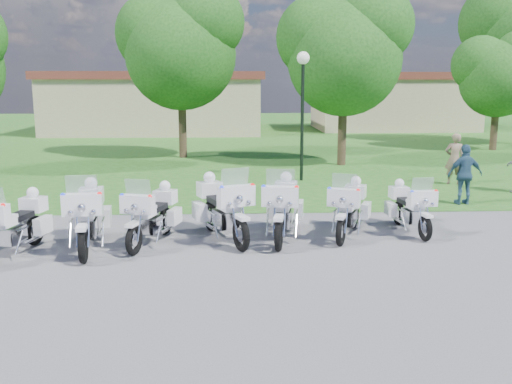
{
  "coord_description": "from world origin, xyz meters",
  "views": [
    {
      "loc": [
        -0.86,
        -11.96,
        3.53
      ],
      "look_at": [
        -0.28,
        1.2,
        0.95
      ],
      "focal_mm": 40.0,
      "sensor_mm": 36.0,
      "label": 1
    }
  ],
  "objects_px": {
    "motorcycle_2": "(88,215)",
    "motorcycle_7": "(410,207)",
    "motorcycle_3": "(153,214)",
    "lamp_post": "(303,85)",
    "bystander_c": "(465,175)",
    "motorcycle_1": "(15,223)",
    "motorcycle_5": "(283,207)",
    "motorcycle_6": "(350,208)",
    "bystander_a": "(454,159)",
    "motorcycle_4": "(222,207)"
  },
  "relations": [
    {
      "from": "lamp_post",
      "to": "bystander_c",
      "type": "xyz_separation_m",
      "value": [
        4.2,
        -4.21,
        -2.51
      ]
    },
    {
      "from": "bystander_a",
      "to": "motorcycle_7",
      "type": "bearing_deg",
      "value": 73.56
    },
    {
      "from": "motorcycle_5",
      "to": "motorcycle_6",
      "type": "xyz_separation_m",
      "value": [
        1.56,
        0.17,
        -0.06
      ]
    },
    {
      "from": "motorcycle_6",
      "to": "lamp_post",
      "type": "bearing_deg",
      "value": -66.1
    },
    {
      "from": "motorcycle_2",
      "to": "lamp_post",
      "type": "distance_m",
      "value": 10.24
    },
    {
      "from": "motorcycle_2",
      "to": "motorcycle_7",
      "type": "bearing_deg",
      "value": -179.0
    },
    {
      "from": "motorcycle_2",
      "to": "motorcycle_3",
      "type": "xyz_separation_m",
      "value": [
        1.31,
        0.36,
        -0.07
      ]
    },
    {
      "from": "motorcycle_2",
      "to": "motorcycle_5",
      "type": "distance_m",
      "value": 4.26
    },
    {
      "from": "motorcycle_1",
      "to": "lamp_post",
      "type": "height_order",
      "value": "lamp_post"
    },
    {
      "from": "motorcycle_1",
      "to": "bystander_c",
      "type": "relative_size",
      "value": 1.32
    },
    {
      "from": "motorcycle_3",
      "to": "motorcycle_5",
      "type": "relative_size",
      "value": 0.89
    },
    {
      "from": "motorcycle_5",
      "to": "motorcycle_7",
      "type": "xyz_separation_m",
      "value": [
        3.05,
        0.44,
        -0.13
      ]
    },
    {
      "from": "motorcycle_6",
      "to": "motorcycle_7",
      "type": "xyz_separation_m",
      "value": [
        1.49,
        0.27,
        -0.06
      ]
    },
    {
      "from": "motorcycle_1",
      "to": "lamp_post",
      "type": "xyz_separation_m",
      "value": [
        6.96,
        8.57,
        2.73
      ]
    },
    {
      "from": "motorcycle_1",
      "to": "motorcycle_4",
      "type": "height_order",
      "value": "motorcycle_4"
    },
    {
      "from": "motorcycle_2",
      "to": "motorcycle_7",
      "type": "relative_size",
      "value": 1.21
    },
    {
      "from": "motorcycle_3",
      "to": "bystander_a",
      "type": "relative_size",
      "value": 1.27
    },
    {
      "from": "motorcycle_4",
      "to": "bystander_a",
      "type": "relative_size",
      "value": 1.38
    },
    {
      "from": "motorcycle_7",
      "to": "bystander_c",
      "type": "height_order",
      "value": "bystander_c"
    },
    {
      "from": "motorcycle_1",
      "to": "motorcycle_6",
      "type": "xyz_separation_m",
      "value": [
        7.17,
        1.19,
        -0.0
      ]
    },
    {
      "from": "motorcycle_5",
      "to": "motorcycle_2",
      "type": "bearing_deg",
      "value": 18.44
    },
    {
      "from": "motorcycle_7",
      "to": "lamp_post",
      "type": "relative_size",
      "value": 0.46
    },
    {
      "from": "motorcycle_4",
      "to": "motorcycle_2",
      "type": "bearing_deg",
      "value": -10.18
    },
    {
      "from": "bystander_a",
      "to": "bystander_c",
      "type": "height_order",
      "value": "bystander_a"
    },
    {
      "from": "motorcycle_2",
      "to": "bystander_c",
      "type": "distance_m",
      "value": 10.54
    },
    {
      "from": "motorcycle_2",
      "to": "motorcycle_3",
      "type": "distance_m",
      "value": 1.36
    },
    {
      "from": "motorcycle_2",
      "to": "motorcycle_5",
      "type": "relative_size",
      "value": 1.01
    },
    {
      "from": "motorcycle_3",
      "to": "bystander_c",
      "type": "distance_m",
      "value": 9.19
    },
    {
      "from": "motorcycle_5",
      "to": "bystander_a",
      "type": "distance_m",
      "value": 9.2
    },
    {
      "from": "lamp_post",
      "to": "bystander_c",
      "type": "height_order",
      "value": "lamp_post"
    },
    {
      "from": "motorcycle_7",
      "to": "bystander_c",
      "type": "bearing_deg",
      "value": -137.15
    },
    {
      "from": "motorcycle_5",
      "to": "bystander_c",
      "type": "bearing_deg",
      "value": -139.07
    },
    {
      "from": "motorcycle_3",
      "to": "motorcycle_2",
      "type": "bearing_deg",
      "value": 31.76
    },
    {
      "from": "motorcycle_1",
      "to": "motorcycle_5",
      "type": "bearing_deg",
      "value": -157.18
    },
    {
      "from": "motorcycle_1",
      "to": "motorcycle_7",
      "type": "bearing_deg",
      "value": -157.93
    },
    {
      "from": "bystander_a",
      "to": "bystander_c",
      "type": "xyz_separation_m",
      "value": [
        -0.94,
        -3.18,
        -0.02
      ]
    },
    {
      "from": "motorcycle_3",
      "to": "lamp_post",
      "type": "distance_m",
      "value": 9.3
    },
    {
      "from": "motorcycle_7",
      "to": "lamp_post",
      "type": "bearing_deg",
      "value": -82.82
    },
    {
      "from": "motorcycle_3",
      "to": "motorcycle_6",
      "type": "bearing_deg",
      "value": -158.03
    },
    {
      "from": "motorcycle_2",
      "to": "motorcycle_4",
      "type": "distance_m",
      "value": 2.9
    },
    {
      "from": "lamp_post",
      "to": "motorcycle_4",
      "type": "bearing_deg",
      "value": -109.81
    },
    {
      "from": "motorcycle_2",
      "to": "lamp_post",
      "type": "relative_size",
      "value": 0.56
    },
    {
      "from": "motorcycle_2",
      "to": "bystander_a",
      "type": "relative_size",
      "value": 1.44
    },
    {
      "from": "motorcycle_1",
      "to": "motorcycle_6",
      "type": "relative_size",
      "value": 1.05
    },
    {
      "from": "motorcycle_6",
      "to": "bystander_c",
      "type": "relative_size",
      "value": 1.26
    },
    {
      "from": "motorcycle_7",
      "to": "bystander_a",
      "type": "relative_size",
      "value": 1.19
    },
    {
      "from": "motorcycle_7",
      "to": "bystander_a",
      "type": "xyz_separation_m",
      "value": [
        3.44,
        6.08,
        0.29
      ]
    },
    {
      "from": "motorcycle_1",
      "to": "motorcycle_3",
      "type": "xyz_separation_m",
      "value": [
        2.71,
        0.76,
        -0.01
      ]
    },
    {
      "from": "motorcycle_3",
      "to": "bystander_a",
      "type": "xyz_separation_m",
      "value": [
        9.39,
        6.79,
        0.24
      ]
    },
    {
      "from": "motorcycle_6",
      "to": "motorcycle_7",
      "type": "bearing_deg",
      "value": -147.35
    }
  ]
}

